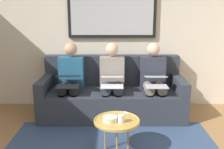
{
  "coord_description": "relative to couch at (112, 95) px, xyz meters",
  "views": [
    {
      "loc": [
        -0.01,
        1.85,
        1.63
      ],
      "look_at": [
        0.0,
        -1.7,
        0.75
      ],
      "focal_mm": 41.8,
      "sensor_mm": 36.0,
      "label": 1
    }
  ],
  "objects": [
    {
      "name": "laptop_silver",
      "position": [
        -0.64,
        0.32,
        0.32
      ],
      "size": [
        0.31,
        0.35,
        0.14
      ],
      "color": "silver"
    },
    {
      "name": "couch",
      "position": [
        0.0,
        0.0,
        0.0
      ],
      "size": [
        2.2,
        0.9,
        0.9
      ],
      "color": "#2D333D",
      "rests_on": "ground_plane"
    },
    {
      "name": "framed_mirror",
      "position": [
        0.0,
        -0.39,
        1.24
      ],
      "size": [
        1.44,
        0.05,
        0.74
      ],
      "color": "black"
    },
    {
      "name": "cup",
      "position": [
        -0.1,
        1.28,
        0.15
      ],
      "size": [
        0.07,
        0.07,
        0.09
      ],
      "primitive_type": "cylinder",
      "color": "silver",
      "rests_on": "coffee_table"
    },
    {
      "name": "laptop_black",
      "position": [
        0.64,
        0.31,
        0.32
      ],
      "size": [
        0.33,
        0.37,
        0.15
      ],
      "color": "black"
    },
    {
      "name": "coffee_table",
      "position": [
        -0.06,
        1.22,
        0.09
      ],
      "size": [
        0.53,
        0.53,
        0.42
      ],
      "color": "tan",
      "rests_on": "ground_plane"
    },
    {
      "name": "person_right",
      "position": [
        0.64,
        0.07,
        0.3
      ],
      "size": [
        0.38,
        0.58,
        1.14
      ],
      "color": "#235B84",
      "rests_on": "couch"
    },
    {
      "name": "person_left",
      "position": [
        -0.64,
        0.07,
        0.3
      ],
      "size": [
        0.38,
        0.58,
        1.14
      ],
      "color": "#2D3342",
      "rests_on": "couch"
    },
    {
      "name": "laptop_white",
      "position": [
        0.0,
        0.32,
        0.32
      ],
      "size": [
        0.32,
        0.34,
        0.14
      ],
      "color": "white"
    },
    {
      "name": "person_middle",
      "position": [
        0.0,
        0.07,
        0.3
      ],
      "size": [
        0.38,
        0.58,
        1.14
      ],
      "color": "gray",
      "rests_on": "couch"
    },
    {
      "name": "wall_rear",
      "position": [
        0.0,
        -0.48,
        0.99
      ],
      "size": [
        6.0,
        0.12,
        2.6
      ],
      "primitive_type": "cube",
      "color": "beige",
      "rests_on": "ground_plane"
    },
    {
      "name": "bowl",
      "position": [
        0.02,
        1.24,
        0.13
      ],
      "size": [
        0.17,
        0.17,
        0.05
      ],
      "primitive_type": "cylinder",
      "color": "beige",
      "rests_on": "coffee_table"
    }
  ]
}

